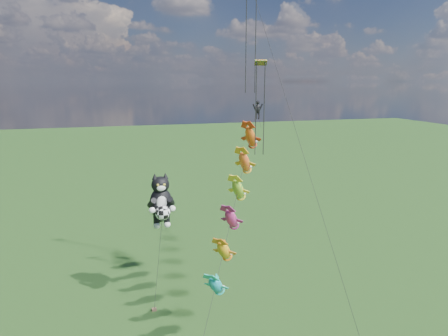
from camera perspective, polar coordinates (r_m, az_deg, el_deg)
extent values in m
cube|color=#4F3828|center=(35.36, -10.58, -20.42)|extent=(0.40, 0.30, 0.22)
cylinder|color=black|center=(34.64, -10.00, -14.20)|extent=(1.25, 2.50, 7.20)
ellipsoid|color=black|center=(34.12, -9.57, -5.35)|extent=(2.55, 2.36, 2.98)
ellipsoid|color=black|center=(33.52, -9.67, -2.52)|extent=(2.03, 1.95, 1.51)
cone|color=black|center=(33.28, -10.52, -1.26)|extent=(0.69, 0.69, 0.56)
cone|color=black|center=(33.37, -8.93, -1.16)|extent=(0.69, 0.69, 0.56)
ellipsoid|color=white|center=(32.98, -9.55, -3.03)|extent=(0.87, 0.67, 0.54)
ellipsoid|color=white|center=(33.37, -9.46, -5.26)|extent=(0.99, 0.70, 1.23)
sphere|color=gold|center=(32.81, -10.04, -2.58)|extent=(0.22, 0.22, 0.22)
sphere|color=gold|center=(32.86, -9.07, -2.51)|extent=(0.22, 0.22, 0.22)
sphere|color=white|center=(33.20, -10.90, -6.35)|extent=(0.56, 0.56, 0.56)
sphere|color=white|center=(33.37, -7.86, -6.13)|extent=(0.56, 0.56, 0.56)
sphere|color=white|center=(34.63, -10.20, -8.61)|extent=(0.60, 0.60, 0.60)
sphere|color=white|center=(34.71, -8.65, -8.50)|extent=(0.60, 0.60, 0.60)
sphere|color=white|center=(33.09, -9.31, -6.78)|extent=(1.30, 1.30, 1.30)
cylinder|color=black|center=(29.94, 1.08, -7.86)|extent=(9.11, 12.99, 17.32)
ellipsoid|color=#197CBF|center=(28.63, -1.27, -17.36)|extent=(2.08, 2.45, 2.49)
ellipsoid|color=yellow|center=(29.19, -0.03, -12.42)|extent=(2.08, 2.45, 2.49)
ellipsoid|color=#D83379|center=(29.97, 1.12, -7.70)|extent=(2.08, 2.45, 2.49)
ellipsoid|color=green|center=(30.96, 2.17, -3.24)|extent=(2.08, 2.45, 2.49)
ellipsoid|color=red|center=(32.12, 3.15, 0.92)|extent=(2.08, 2.45, 2.49)
ellipsoid|color=orange|center=(33.46, 4.06, 4.76)|extent=(2.08, 2.45, 2.49)
cylinder|color=black|center=(29.47, 12.04, 1.86)|extent=(3.08, 16.82, 27.54)
cube|color=#188B38|center=(33.07, 5.62, 15.71)|extent=(1.06, 0.52, 0.50)
cylinder|color=black|center=(32.99, 4.87, 8.69)|extent=(0.08, 0.08, 8.10)
cylinder|color=black|center=(33.25, 6.06, 8.70)|extent=(0.08, 0.08, 8.10)
cylinder|color=black|center=(36.07, 3.38, 18.43)|extent=(0.08, 0.08, 9.27)
cylinder|color=black|center=(36.36, 4.76, 18.37)|extent=(0.08, 0.08, 9.27)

